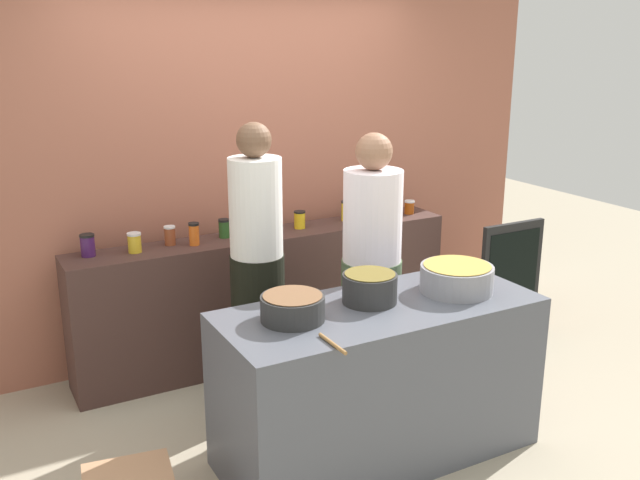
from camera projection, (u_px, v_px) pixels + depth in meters
ground at (349, 427)px, 4.14m from camera, size 12.00×12.00×0.00m
storefront_wall at (245, 139)px, 4.94m from camera, size 4.80×0.12×3.00m
display_shelf at (269, 296)px, 4.94m from camera, size 2.70×0.36×0.90m
prep_table at (378, 381)px, 3.77m from camera, size 1.70×0.70×0.86m
preserve_jar_0 at (88, 245)px, 4.31m from camera, size 0.09×0.09×0.14m
preserve_jar_1 at (134, 243)px, 4.39m from camera, size 0.09×0.09×0.12m
preserve_jar_2 at (170, 235)px, 4.54m from camera, size 0.07×0.07×0.12m
preserve_jar_3 at (194, 234)px, 4.54m from camera, size 0.07×0.07×0.15m
preserve_jar_4 at (224, 228)px, 4.71m from camera, size 0.08×0.08×0.13m
preserve_jar_5 at (300, 220)px, 4.93m from camera, size 0.08×0.08×0.12m
preserve_jar_6 at (346, 211)px, 5.13m from camera, size 0.07×0.07×0.15m
preserve_jar_7 at (372, 209)px, 5.26m from camera, size 0.08×0.08×0.11m
preserve_jar_8 at (409, 207)px, 5.33m from camera, size 0.08×0.08×0.10m
cooking_pot_left at (293, 308)px, 3.45m from camera, size 0.32×0.32×0.13m
cooking_pot_center at (370, 288)px, 3.67m from camera, size 0.29×0.29×0.16m
cooking_pot_right at (457, 278)px, 3.83m from camera, size 0.40×0.40×0.15m
wooden_spoon at (333, 344)px, 3.18m from camera, size 0.02×0.23×0.02m
cook_with_tongs at (258, 280)px, 4.23m from camera, size 0.33×0.33×1.74m
cook_in_cap at (371, 282)px, 4.31m from camera, size 0.37×0.37×1.67m
chalkboard_sign at (510, 280)px, 5.28m from camera, size 0.56×0.05×0.89m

